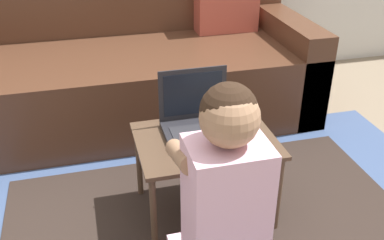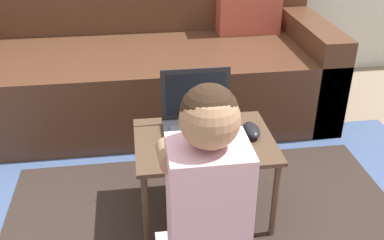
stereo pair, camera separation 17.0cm
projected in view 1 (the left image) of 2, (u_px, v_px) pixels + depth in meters
The scene contains 6 objects.
ground_plane at pixel (185, 213), 1.86m from camera, with size 16.00×16.00×0.00m, color #7F705B.
couch at pixel (124, 65), 2.51m from camera, with size 2.05×0.88×0.86m.
laptop_desk at pixel (205, 148), 1.72m from camera, with size 0.52×0.39×0.35m.
laptop at pixel (198, 123), 1.73m from camera, with size 0.27×0.22×0.23m.
computer_mouse at pixel (250, 127), 1.74m from camera, with size 0.06×0.12×0.04m.
person_seated at pixel (225, 214), 1.34m from camera, with size 0.31×0.36×0.76m.
Camera 1 is at (-0.33, -1.40, 1.23)m, focal length 42.00 mm.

